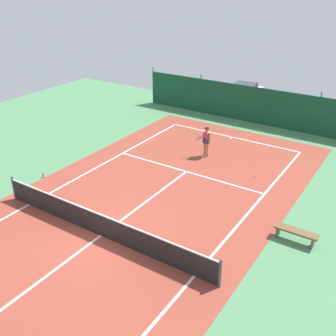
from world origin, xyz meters
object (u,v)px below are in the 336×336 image
at_px(tennis_player, 206,140).
at_px(water_bottle, 43,175).
at_px(tennis_ball_near_player, 255,176).
at_px(tennis_net, 100,225).
at_px(parked_car, 243,96).
at_px(courtside_bench, 296,233).

xyz_separation_m(tennis_player, water_bottle, (-5.46, -6.56, -0.84)).
bearing_deg(water_bottle, tennis_ball_near_player, 33.54).
bearing_deg(tennis_player, tennis_ball_near_player, -174.21).
relative_size(tennis_net, parked_car, 2.35).
height_order(tennis_player, tennis_ball_near_player, tennis_player).
bearing_deg(tennis_player, courtside_bench, 162.42).
distance_m(tennis_net, courtside_bench, 7.32).
bearing_deg(water_bottle, tennis_net, -20.27).
xyz_separation_m(tennis_net, courtside_bench, (6.31, 3.70, -0.14)).
xyz_separation_m(tennis_player, tennis_ball_near_player, (3.22, -0.81, -0.93)).
bearing_deg(parked_car, tennis_player, 97.40).
bearing_deg(tennis_ball_near_player, parked_car, 116.74).
relative_size(tennis_ball_near_player, water_bottle, 0.28).
relative_size(tennis_net, tennis_ball_near_player, 153.33).
bearing_deg(tennis_net, parked_car, 96.29).
xyz_separation_m(tennis_ball_near_player, courtside_bench, (3.19, -4.11, 0.34)).
bearing_deg(courtside_bench, tennis_net, -149.63).
height_order(tennis_net, water_bottle, tennis_net).
distance_m(tennis_player, parked_car, 9.48).
bearing_deg(tennis_net, water_bottle, 159.73).
bearing_deg(tennis_ball_near_player, water_bottle, -146.46).
distance_m(courtside_bench, water_bottle, 11.99).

